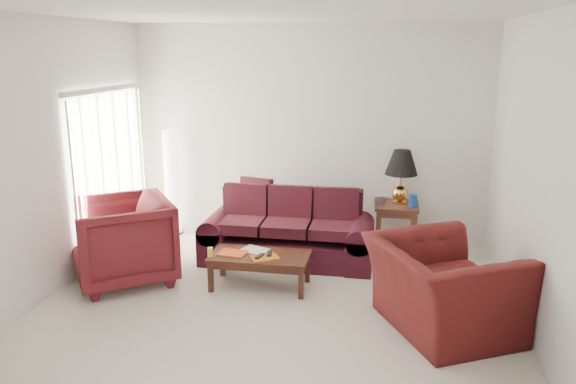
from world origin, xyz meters
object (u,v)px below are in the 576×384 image
Objects in this scene: armchair_left at (122,241)px; coffee_table at (260,271)px; end_table at (396,226)px; armchair_right at (442,288)px; floor_lamp at (172,182)px; sofa at (288,228)px.

armchair_left reaches higher than coffee_table.
armchair_right reaches higher than end_table.
floor_lamp reaches higher than armchair_left.
sofa is 2.03m from armchair_left.
armchair_left is 1.64m from coffee_table.
sofa is at bearing -151.86° from end_table.
end_table is 0.57× the size of armchair_left.
sofa is 1.55m from end_table.
sofa reaches higher than armchair_right.
end_table is 0.47× the size of armchair_right.
armchair_right is 1.18× the size of coffee_table.
armchair_left is at bearing -151.29° from end_table.
armchair_right is (3.64, -2.31, -0.35)m from floor_lamp.
coffee_table is (-0.17, -0.86, -0.25)m from sofa.
armchair_left is 0.98× the size of coffee_table.
end_table is at bearing 35.97° from coffee_table.
sofa is 1.97× the size of armchair_left.
armchair_right is at bearing -79.30° from end_table.
coffee_table is (1.60, 0.13, -0.30)m from armchair_left.
armchair_right is at bearing 45.90° from armchair_left.
end_table is 2.21m from coffee_table.
coffee_table is at bearing 58.84° from armchair_left.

